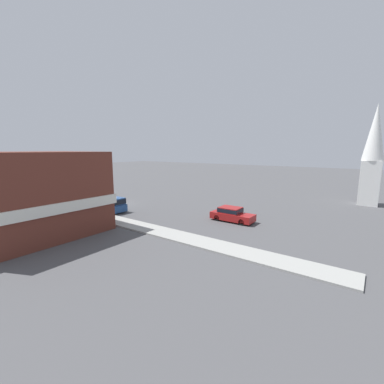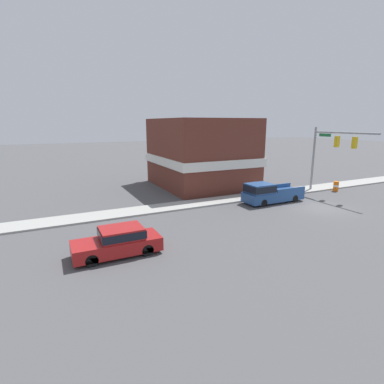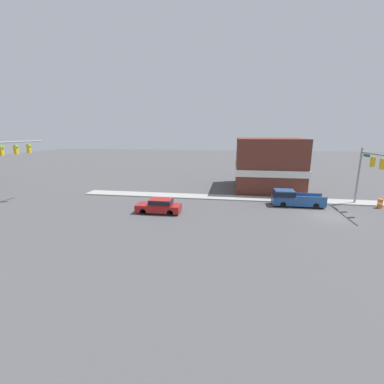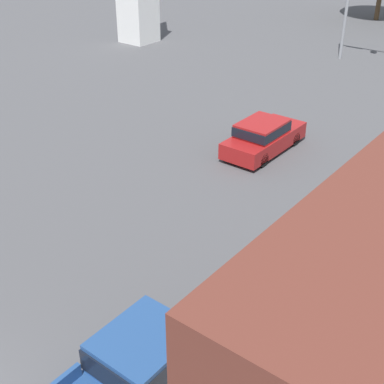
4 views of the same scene
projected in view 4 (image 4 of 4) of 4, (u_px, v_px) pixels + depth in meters
The scene contains 1 object.
car_lead at pixel (263, 136), 24.83m from camera, with size 1.90×4.71×1.54m.
Camera 4 is at (9.78, -2.53, 10.81)m, focal length 50.00 mm.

